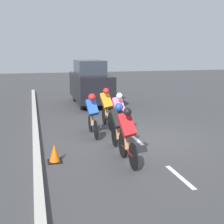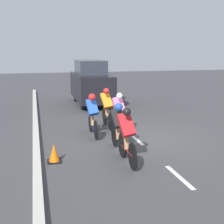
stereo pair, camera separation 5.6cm
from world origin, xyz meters
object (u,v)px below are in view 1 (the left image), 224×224
cyclist_black (119,126)px  support_car (90,83)px  cyclist_orange (107,107)px  cyclist_blue (92,113)px  cyclist_pink (119,113)px  cyclist_red (127,134)px  traffic_cone (54,153)px

cyclist_black → support_car: bearing=-94.7°
support_car → cyclist_black: bearing=85.3°
cyclist_orange → cyclist_black: size_ratio=1.04×
cyclist_orange → cyclist_blue: 1.21m
cyclist_black → cyclist_pink: bearing=-105.8°
cyclist_pink → cyclist_blue: 0.89m
cyclist_blue → cyclist_red: bearing=97.4°
cyclist_orange → cyclist_red: bearing=84.5°
cyclist_pink → support_car: support_car is taller
cyclist_blue → traffic_cone: cyclist_blue is taller
cyclist_red → support_car: (-0.69, -8.87, 0.36)m
cyclist_red → cyclist_blue: (0.36, -2.79, 0.01)m
support_car → traffic_cone: 8.68m
cyclist_black → cyclist_blue: cyclist_blue is taller
traffic_cone → cyclist_black: bearing=-169.1°
cyclist_black → support_car: size_ratio=0.39×
cyclist_blue → support_car: 6.18m
cyclist_black → traffic_cone: cyclist_black is taller
cyclist_blue → cyclist_pink: bearing=169.0°
cyclist_blue → traffic_cone: 2.67m
cyclist_pink → cyclist_blue: size_ratio=1.03×
cyclist_pink → cyclist_black: 1.73m
cyclist_orange → support_car: (-0.33, -5.11, 0.35)m
cyclist_red → support_car: size_ratio=0.39×
cyclist_red → cyclist_blue: size_ratio=0.99×
cyclist_pink → cyclist_blue: (0.88, -0.17, 0.02)m
cyclist_black → cyclist_red: size_ratio=1.00×
cyclist_blue → traffic_cone: bearing=56.8°
cyclist_orange → support_car: support_car is taller
cyclist_orange → cyclist_blue: (0.72, 0.97, -0.00)m
traffic_cone → cyclist_blue: bearing=-123.2°
cyclist_orange → cyclist_black: (0.32, 2.80, -0.02)m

